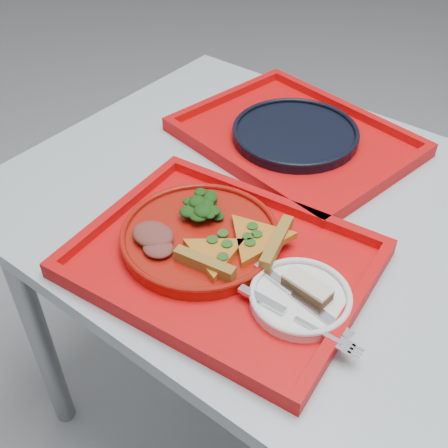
# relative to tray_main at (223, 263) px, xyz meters

# --- Properties ---
(table) EXTENTS (1.60, 0.80, 0.75)m
(table) POSITION_rel_tray_main_xyz_m (0.28, 0.19, -0.08)
(table) COLOR #A4B0B8
(table) RESTS_ON ground
(tray_main) EXTENTS (0.48, 0.39, 0.01)m
(tray_main) POSITION_rel_tray_main_xyz_m (0.00, 0.00, 0.00)
(tray_main) COLOR red
(tray_main) RESTS_ON table
(tray_far) EXTENTS (0.50, 0.42, 0.01)m
(tray_far) POSITION_rel_tray_main_xyz_m (-0.10, 0.38, 0.00)
(tray_far) COLOR red
(tray_far) RESTS_ON table
(dinner_plate) EXTENTS (0.26, 0.26, 0.02)m
(dinner_plate) POSITION_rel_tray_main_xyz_m (-0.05, 0.01, 0.02)
(dinner_plate) COLOR #9A130A
(dinner_plate) RESTS_ON tray_main
(side_plate) EXTENTS (0.15, 0.15, 0.01)m
(side_plate) POSITION_rel_tray_main_xyz_m (0.14, 0.00, 0.01)
(side_plate) COLOR white
(side_plate) RESTS_ON tray_main
(navy_plate) EXTENTS (0.26, 0.26, 0.02)m
(navy_plate) POSITION_rel_tray_main_xyz_m (-0.10, 0.38, 0.01)
(navy_plate) COLOR black
(navy_plate) RESTS_ON tray_far
(pizza_slice_a) EXTENTS (0.12, 0.13, 0.02)m
(pizza_slice_a) POSITION_rel_tray_main_xyz_m (-0.00, -0.02, 0.03)
(pizza_slice_a) COLOR gold
(pizza_slice_a) RESTS_ON dinner_plate
(pizza_slice_b) EXTENTS (0.16, 0.15, 0.02)m
(pizza_slice_b) POSITION_rel_tray_main_xyz_m (0.03, 0.05, 0.03)
(pizza_slice_b) COLOR gold
(pizza_slice_b) RESTS_ON dinner_plate
(salad_heap) EXTENTS (0.08, 0.07, 0.04)m
(salad_heap) POSITION_rel_tray_main_xyz_m (-0.08, 0.06, 0.04)
(salad_heap) COLOR black
(salad_heap) RESTS_ON dinner_plate
(meat_portion) EXTENTS (0.07, 0.06, 0.02)m
(meat_portion) POSITION_rel_tray_main_xyz_m (-0.11, -0.05, 0.03)
(meat_portion) COLOR brown
(meat_portion) RESTS_ON dinner_plate
(dessert_bar) EXTENTS (0.08, 0.04, 0.02)m
(dessert_bar) POSITION_rel_tray_main_xyz_m (0.15, 0.01, 0.03)
(dessert_bar) COLOR #4F2F1A
(dessert_bar) RESTS_ON side_plate
(knife) EXTENTS (0.18, 0.05, 0.01)m
(knife) POSITION_rel_tray_main_xyz_m (0.15, -0.01, 0.02)
(knife) COLOR silver
(knife) RESTS_ON side_plate
(fork) EXTENTS (0.19, 0.03, 0.01)m
(fork) POSITION_rel_tray_main_xyz_m (0.16, -0.04, 0.02)
(fork) COLOR silver
(fork) RESTS_ON side_plate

